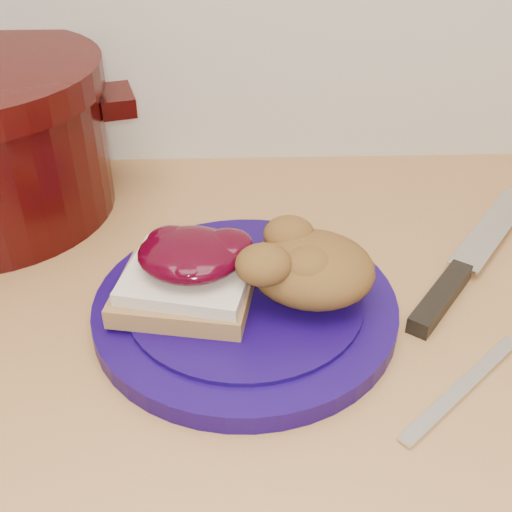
{
  "coord_description": "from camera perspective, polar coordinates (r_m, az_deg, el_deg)",
  "views": [
    {
      "loc": [
        0.05,
        1.06,
        1.27
      ],
      "look_at": [
        0.06,
        1.51,
        0.95
      ],
      "focal_mm": 45.0,
      "sensor_mm": 36.0,
      "label": 1
    }
  ],
  "objects": [
    {
      "name": "plate",
      "position": [
        0.57,
        -0.95,
        -4.59
      ],
      "size": [
        0.33,
        0.33,
        0.02
      ],
      "primitive_type": "cylinder",
      "rotation": [
        0.0,
        0.0,
        -0.28
      ],
      "color": "#120546",
      "rests_on": "wood_countertop"
    },
    {
      "name": "sandwich",
      "position": [
        0.55,
        -6.09,
        -1.52
      ],
      "size": [
        0.13,
        0.12,
        0.06
      ],
      "rotation": [
        0.0,
        0.0,
        -0.28
      ],
      "color": "olive",
      "rests_on": "plate"
    },
    {
      "name": "stuffing_mound",
      "position": [
        0.55,
        4.98,
        -1.12
      ],
      "size": [
        0.13,
        0.12,
        0.05
      ],
      "primitive_type": "ellipsoid",
      "rotation": [
        0.0,
        0.0,
        -0.28
      ],
      "color": "brown",
      "rests_on": "plate"
    },
    {
      "name": "chef_knife",
      "position": [
        0.63,
        17.37,
        -1.76
      ],
      "size": [
        0.19,
        0.24,
        0.02
      ],
      "rotation": [
        0.0,
        0.0,
        0.92
      ],
      "color": "black",
      "rests_on": "wood_countertop"
    },
    {
      "name": "butter_knife",
      "position": [
        0.53,
        17.9,
        -11.03
      ],
      "size": [
        0.12,
        0.11,
        0.0
      ],
      "primitive_type": "cube",
      "rotation": [
        0.0,
        0.0,
        0.73
      ],
      "color": "silver",
      "rests_on": "wood_countertop"
    }
  ]
}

